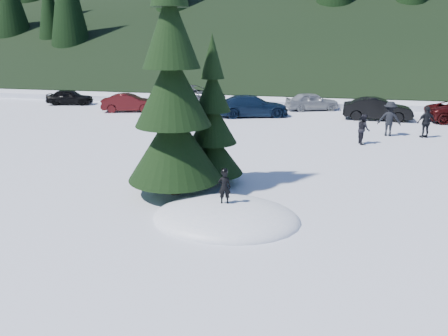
% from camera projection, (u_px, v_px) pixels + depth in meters
% --- Properties ---
extents(ground, '(200.00, 200.00, 0.00)m').
position_uv_depth(ground, '(226.00, 219.00, 13.13)').
color(ground, white).
rests_on(ground, ground).
extents(snow_mound, '(4.48, 3.52, 0.96)m').
position_uv_depth(snow_mound, '(226.00, 219.00, 13.13)').
color(snow_mound, white).
rests_on(snow_mound, ground).
extents(spruce_tall, '(3.20, 3.20, 8.60)m').
position_uv_depth(spruce_tall, '(173.00, 98.00, 14.31)').
color(spruce_tall, black).
rests_on(spruce_tall, ground).
extents(spruce_short, '(2.20, 2.20, 5.37)m').
position_uv_depth(spruce_short, '(213.00, 128.00, 15.76)').
color(spruce_short, black).
rests_on(spruce_short, ground).
extents(child_skier, '(0.40, 0.29, 1.02)m').
position_uv_depth(child_skier, '(224.00, 187.00, 12.91)').
color(child_skier, black).
rests_on(child_skier, snow_mound).
extents(adult_0, '(0.73, 0.85, 1.54)m').
position_uv_depth(adult_0, '(363.00, 129.00, 22.11)').
color(adult_0, black).
rests_on(adult_0, ground).
extents(adult_1, '(1.08, 0.75, 1.70)m').
position_uv_depth(adult_1, '(426.00, 122.00, 23.44)').
color(adult_1, black).
rests_on(adult_1, ground).
extents(adult_2, '(1.32, 0.90, 1.89)m').
position_uv_depth(adult_2, '(389.00, 119.00, 23.87)').
color(adult_2, black).
rests_on(adult_2, ground).
extents(car_0, '(3.83, 2.22, 1.22)m').
position_uv_depth(car_0, '(70.00, 97.00, 35.04)').
color(car_0, black).
rests_on(car_0, ground).
extents(car_1, '(4.14, 2.41, 1.29)m').
position_uv_depth(car_1, '(129.00, 103.00, 31.76)').
color(car_1, '#3D0B0C').
rests_on(car_1, ground).
extents(car_2, '(5.53, 2.91, 1.48)m').
position_uv_depth(car_2, '(194.00, 95.00, 35.47)').
color(car_2, '#55565D').
rests_on(car_2, ground).
extents(car_3, '(5.34, 3.47, 1.44)m').
position_uv_depth(car_3, '(252.00, 106.00, 29.79)').
color(car_3, '#0E1C33').
rests_on(car_3, ground).
extents(car_4, '(4.18, 2.88, 1.32)m').
position_uv_depth(car_4, '(312.00, 101.00, 32.33)').
color(car_4, gray).
rests_on(car_4, ground).
extents(car_5, '(4.42, 1.72, 1.44)m').
position_uv_depth(car_5, '(377.00, 109.00, 28.59)').
color(car_5, black).
rests_on(car_5, ground).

